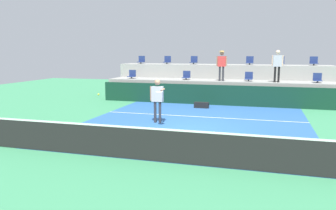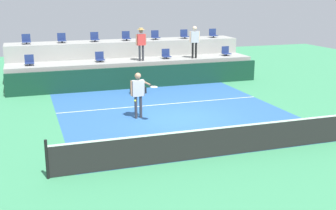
% 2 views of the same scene
% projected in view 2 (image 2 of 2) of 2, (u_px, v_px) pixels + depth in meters
% --- Properties ---
extents(ground_plane, '(40.00, 40.00, 0.00)m').
position_uv_depth(ground_plane, '(181.00, 119.00, 16.60)').
color(ground_plane, '#388456').
extents(court_inner_paint, '(9.00, 10.00, 0.01)m').
position_uv_depth(court_inner_paint, '(173.00, 113.00, 17.51)').
color(court_inner_paint, '#285693').
rests_on(court_inner_paint, ground_plane).
extents(court_service_line, '(9.00, 0.06, 0.00)m').
position_uv_depth(court_service_line, '(162.00, 104.00, 18.80)').
color(court_service_line, white).
rests_on(court_service_line, ground_plane).
extents(tennis_net, '(10.48, 0.08, 1.07)m').
position_uv_depth(tennis_net, '(228.00, 140.00, 12.80)').
color(tennis_net, black).
rests_on(tennis_net, ground_plane).
extents(sponsor_backboard, '(13.00, 0.16, 1.10)m').
position_uv_depth(sponsor_backboard, '(140.00, 77.00, 21.96)').
color(sponsor_backboard, '#0F3323').
rests_on(sponsor_backboard, ground_plane).
extents(seating_tier_lower, '(13.00, 1.80, 1.25)m').
position_uv_depth(seating_tier_lower, '(134.00, 72.00, 23.13)').
color(seating_tier_lower, gray).
rests_on(seating_tier_lower, ground_plane).
extents(seating_tier_upper, '(13.00, 1.80, 2.10)m').
position_uv_depth(seating_tier_upper, '(126.00, 59.00, 24.68)').
color(seating_tier_upper, gray).
rests_on(seating_tier_upper, ground_plane).
extents(stadium_chair_lower_far_left, '(0.44, 0.40, 0.52)m').
position_uv_depth(stadium_chair_lower_far_left, '(29.00, 61.00, 21.23)').
color(stadium_chair_lower_far_left, '#2D2D33').
rests_on(stadium_chair_lower_far_left, seating_tier_lower).
extents(stadium_chair_lower_left, '(0.44, 0.40, 0.52)m').
position_uv_depth(stadium_chair_lower_left, '(100.00, 58.00, 22.30)').
color(stadium_chair_lower_left, '#2D2D33').
rests_on(stadium_chair_lower_left, seating_tier_lower).
extents(stadium_chair_lower_right, '(0.44, 0.40, 0.52)m').
position_uv_depth(stadium_chair_lower_right, '(166.00, 55.00, 23.41)').
color(stadium_chair_lower_right, '#2D2D33').
rests_on(stadium_chair_lower_right, seating_tier_lower).
extents(stadium_chair_lower_far_right, '(0.44, 0.40, 0.52)m').
position_uv_depth(stadium_chair_lower_far_right, '(226.00, 52.00, 24.52)').
color(stadium_chair_lower_far_right, '#2D2D33').
rests_on(stadium_chair_lower_far_right, seating_tier_lower).
extents(stadium_chair_upper_far_left, '(0.44, 0.40, 0.52)m').
position_uv_depth(stadium_chair_upper_far_left, '(26.00, 40.00, 22.65)').
color(stadium_chair_upper_far_left, '#2D2D33').
rests_on(stadium_chair_upper_far_left, seating_tier_upper).
extents(stadium_chair_upper_left, '(0.44, 0.40, 0.52)m').
position_uv_depth(stadium_chair_upper_left, '(62.00, 39.00, 23.21)').
color(stadium_chair_upper_left, '#2D2D33').
rests_on(stadium_chair_upper_left, seating_tier_upper).
extents(stadium_chair_upper_mid_left, '(0.44, 0.40, 0.52)m').
position_uv_depth(stadium_chair_upper_mid_left, '(95.00, 38.00, 23.76)').
color(stadium_chair_upper_mid_left, '#2D2D33').
rests_on(stadium_chair_upper_mid_left, seating_tier_upper).
extents(stadium_chair_upper_center, '(0.44, 0.40, 0.52)m').
position_uv_depth(stadium_chair_upper_center, '(126.00, 37.00, 24.30)').
color(stadium_chair_upper_center, '#2D2D33').
rests_on(stadium_chair_upper_center, seating_tier_upper).
extents(stadium_chair_upper_mid_right, '(0.44, 0.40, 0.52)m').
position_uv_depth(stadium_chair_upper_mid_right, '(155.00, 36.00, 24.83)').
color(stadium_chair_upper_mid_right, '#2D2D33').
rests_on(stadium_chair_upper_mid_right, seating_tier_upper).
extents(stadium_chair_upper_right, '(0.44, 0.40, 0.52)m').
position_uv_depth(stadium_chair_upper_right, '(184.00, 35.00, 25.39)').
color(stadium_chair_upper_right, '#2D2D33').
rests_on(stadium_chair_upper_right, seating_tier_upper).
extents(stadium_chair_upper_far_right, '(0.44, 0.40, 0.52)m').
position_uv_depth(stadium_chair_upper_far_right, '(213.00, 34.00, 25.95)').
color(stadium_chair_upper_far_right, '#2D2D33').
rests_on(stadium_chair_upper_far_right, seating_tier_upper).
extents(tennis_player, '(0.82, 1.21, 1.78)m').
position_uv_depth(tennis_player, '(139.00, 91.00, 16.47)').
color(tennis_player, '#2D2D33').
rests_on(tennis_player, ground_plane).
extents(spectator_with_hat, '(0.59, 0.44, 1.72)m').
position_uv_depth(spectator_with_hat, '(141.00, 41.00, 22.39)').
color(spectator_with_hat, '#2D2D33').
rests_on(spectator_with_hat, seating_tier_lower).
extents(spectator_in_grey, '(0.60, 0.24, 1.73)m').
position_uv_depth(spectator_in_grey, '(194.00, 39.00, 23.31)').
color(spectator_in_grey, black).
rests_on(spectator_in_grey, seating_tier_lower).
extents(tennis_ball, '(0.07, 0.07, 0.07)m').
position_uv_depth(tennis_ball, '(135.00, 101.00, 13.15)').
color(tennis_ball, '#CCE033').
extents(equipment_bag, '(0.76, 0.28, 0.30)m').
position_uv_depth(equipment_bag, '(138.00, 90.00, 20.83)').
color(equipment_bag, black).
rests_on(equipment_bag, ground_plane).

